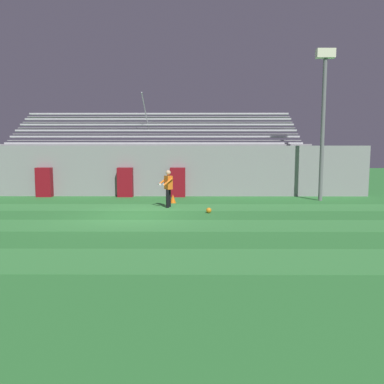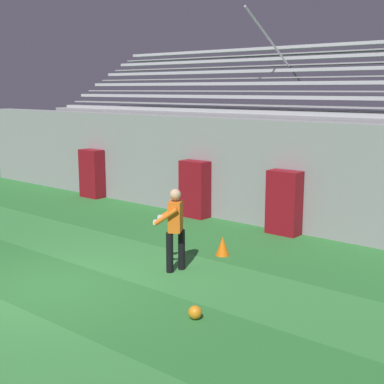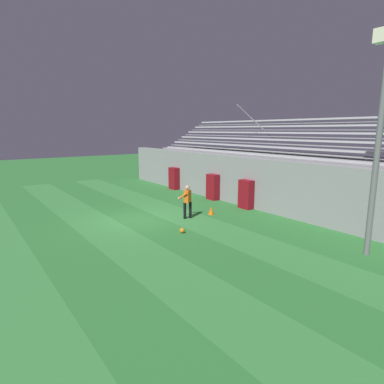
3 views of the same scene
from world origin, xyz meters
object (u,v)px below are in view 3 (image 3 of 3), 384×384
floodlight_pole (381,116)px  goalkeeper (187,200)px  padding_pillar_gate_left (213,187)px  padding_pillar_gate_right (246,194)px  soccer_ball (182,230)px  padding_pillar_far_left (174,178)px  traffic_cone (211,210)px

floodlight_pole → goalkeeper: (-7.58, -2.37, -3.82)m
padding_pillar_gate_left → padding_pillar_gate_right: same height
padding_pillar_gate_left → soccer_ball: bearing=-50.7°
padding_pillar_far_left → soccer_ball: bearing=-31.2°
padding_pillar_far_left → floodlight_pole: size_ratio=0.21×
soccer_ball → padding_pillar_far_left: bearing=148.8°
padding_pillar_far_left → padding_pillar_gate_left: bearing=0.0°
padding_pillar_gate_left → padding_pillar_gate_right: (2.88, 0.00, 0.00)m
padding_pillar_far_left → padding_pillar_gate_right: bearing=0.0°
padding_pillar_gate_right → floodlight_pole: bearing=-11.2°
floodlight_pole → traffic_cone: bearing=-172.8°
padding_pillar_gate_left → padding_pillar_far_left: (-4.45, 0.00, 0.00)m
padding_pillar_gate_right → soccer_ball: padding_pillar_gate_right is taller
goalkeeper → traffic_cone: goalkeeper is taller
padding_pillar_gate_right → floodlight_pole: 8.46m
padding_pillar_far_left → traffic_cone: (7.20, -2.39, -0.59)m
padding_pillar_gate_left → padding_pillar_far_left: bearing=180.0°
padding_pillar_far_left → soccer_ball: 10.34m
padding_pillar_far_left → floodlight_pole: (14.65, -1.46, 3.97)m
padding_pillar_gate_right → traffic_cone: (-0.13, -2.39, -0.59)m
padding_pillar_gate_right → traffic_cone: bearing=-93.2°
padding_pillar_gate_left → goalkeeper: 4.63m
padding_pillar_gate_left → padding_pillar_far_left: same height
traffic_cone → floodlight_pole: bearing=7.2°
padding_pillar_gate_left → goalkeeper: (2.62, -3.82, 0.15)m
padding_pillar_far_left → traffic_cone: size_ratio=3.82×
floodlight_pole → traffic_cone: floodlight_pole is taller
traffic_cone → padding_pillar_far_left: bearing=161.6°
soccer_ball → padding_pillar_gate_right: bearing=105.7°
soccer_ball → traffic_cone: 3.37m
goalkeeper → traffic_cone: (0.13, 1.43, -0.74)m
padding_pillar_gate_left → soccer_ball: padding_pillar_gate_left is taller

